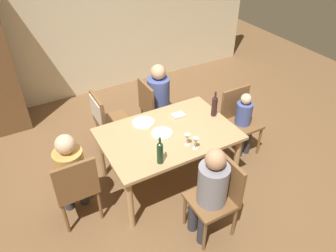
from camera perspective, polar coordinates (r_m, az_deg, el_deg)
name	(u,v)px	position (r m, az deg, el deg)	size (l,w,h in m)	color
ground_plane	(168,178)	(4.31, 0.00, -9.08)	(10.00, 10.00, 0.00)	brown
rear_room_partition	(88,17)	(5.84, -13.87, 18.08)	(6.40, 0.12, 2.70)	beige
dining_table	(168,138)	(3.87, 0.00, -2.20)	(1.57, 1.05, 0.74)	tan
chair_far_right	(153,106)	(4.70, -2.57, 3.58)	(0.44, 0.44, 0.92)	brown
chair_left_end	(76,185)	(3.61, -15.90, -10.00)	(0.44, 0.44, 0.92)	brown
chair_near	(218,193)	(3.44, 8.84, -11.53)	(0.44, 0.44, 0.92)	brown
chair_right_end	(239,117)	(4.57, 12.31, 1.64)	(0.44, 0.44, 0.92)	brown
chair_far_left	(104,116)	(4.44, -11.15, 1.68)	(0.45, 0.44, 0.92)	brown
person_woman_host	(160,96)	(4.67, -1.38, 5.32)	(0.36, 0.32, 1.16)	#33333D
person_man_bearded	(71,170)	(3.61, -16.71, -7.50)	(0.31, 0.35, 1.13)	#33333D
person_man_guest	(210,189)	(3.30, 7.44, -10.85)	(0.35, 0.31, 1.14)	#33333D
person_child_small	(244,119)	(4.49, 13.25, 1.21)	(0.22, 0.25, 0.94)	#33333D
wine_bottle_tall_green	(160,152)	(3.33, -1.42, -4.58)	(0.07, 0.07, 0.32)	#19381E
wine_bottle_dark_red	(214,105)	(4.08, 8.17, 3.60)	(0.07, 0.07, 0.34)	black
wine_glass_near_left	(187,137)	(3.58, 3.41, -2.02)	(0.07, 0.07, 0.15)	silver
wine_glass_centre	(196,141)	(3.54, 4.86, -2.65)	(0.07, 0.07, 0.15)	silver
dinner_plate_host	(143,122)	(3.99, -4.35, 0.65)	(0.27, 0.27, 0.01)	white
dinner_plate_guest_left	(162,133)	(3.81, -1.07, -1.24)	(0.25, 0.25, 0.01)	white
folded_napkin	(178,115)	(4.09, 1.80, 1.88)	(0.16, 0.12, 0.03)	beige
handbag	(138,134)	(4.85, -5.27, -1.49)	(0.28, 0.12, 0.22)	brown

